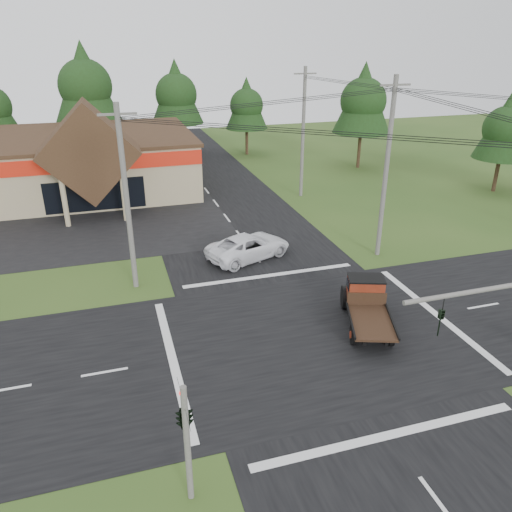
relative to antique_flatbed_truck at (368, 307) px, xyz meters
name	(u,v)px	position (x,y,z in m)	size (l,w,h in m)	color
ground	(314,336)	(-2.86, -0.05, -1.14)	(120.00, 120.00, 0.00)	#2E4B1A
road_ns	(314,336)	(-2.86, -0.05, -1.13)	(12.00, 120.00, 0.02)	black
road_ew	(314,336)	(-2.86, -0.05, -1.13)	(120.00, 12.00, 0.02)	black
parking_apron	(43,232)	(-16.86, 18.95, -1.12)	(28.00, 14.00, 0.02)	black
cvs_building	(27,165)	(-18.57, 29.52, 1.64)	(30.40, 18.20, 9.19)	tan
traffic_signal_corner	(184,407)	(-10.36, -7.37, 2.39)	(0.53, 2.48, 4.40)	#595651
utility_pole_nw	(127,199)	(-10.86, 7.95, 4.25)	(2.00, 0.30, 10.50)	#595651
utility_pole_ne	(386,169)	(5.14, 7.95, 4.75)	(2.00, 0.30, 11.50)	#595651
utility_pole_n	(303,132)	(5.14, 21.95, 4.60)	(2.00, 0.30, 11.20)	#595651
tree_row_c	(85,83)	(-12.86, 40.95, 7.58)	(7.28, 7.28, 13.13)	#332316
tree_row_d	(176,92)	(-2.86, 41.95, 6.24)	(6.16, 6.16, 11.11)	#332316
tree_row_e	(247,104)	(5.14, 39.95, 4.89)	(5.04, 5.04, 9.09)	#332316
tree_side_ne	(363,99)	(15.14, 29.95, 6.24)	(6.16, 6.16, 11.11)	#332316
tree_side_e_near	(506,126)	(23.14, 17.95, 4.89)	(5.04, 5.04, 9.09)	#332316
antique_flatbed_truck	(368,307)	(0.00, 0.00, 0.00)	(2.08, 5.45, 2.28)	#611E0D
white_pickup	(249,246)	(-3.33, 9.97, -0.33)	(2.67, 5.79, 1.61)	white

